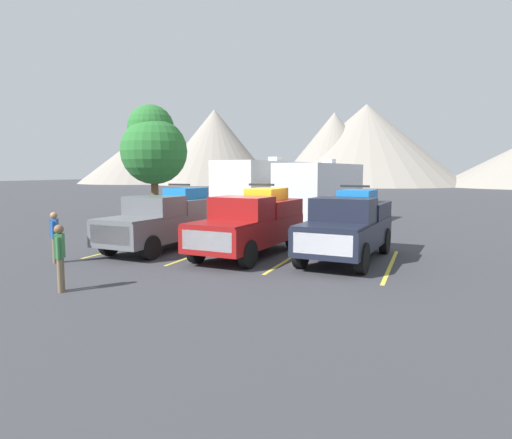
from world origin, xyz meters
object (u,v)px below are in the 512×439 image
at_px(person_a, 60,253).
at_px(person_b, 55,234).
at_px(camper_trailer_a, 266,188).
at_px(pickup_truck_b, 252,222).
at_px(pickup_truck_a, 167,219).
at_px(camper_trailer_b, 321,190).
at_px(pickup_truck_c, 348,225).

relative_size(person_a, person_b, 1.00).
xyz_separation_m(camper_trailer_a, person_a, (0.48, -16.40, -1.07)).
xyz_separation_m(pickup_truck_b, person_b, (-5.51, -3.83, -0.21)).
bearing_deg(person_a, camper_trailer_a, 91.67).
relative_size(pickup_truck_a, camper_trailer_a, 0.64).
relative_size(pickup_truck_a, person_a, 3.46).
height_order(camper_trailer_a, camper_trailer_b, camper_trailer_a).
height_order(pickup_truck_b, person_a, pickup_truck_b).
relative_size(camper_trailer_b, person_a, 5.13).
relative_size(pickup_truck_c, camper_trailer_a, 0.61).
height_order(pickup_truck_b, camper_trailer_b, camper_trailer_b).
height_order(pickup_truck_c, camper_trailer_a, camper_trailer_a).
distance_m(camper_trailer_b, person_b, 14.86).
distance_m(pickup_truck_b, person_a, 7.03).
bearing_deg(person_b, pickup_truck_c, 25.12).
xyz_separation_m(pickup_truck_c, camper_trailer_b, (-3.14, 9.43, 0.79)).
bearing_deg(pickup_truck_c, camper_trailer_b, 108.39).
height_order(camper_trailer_a, person_a, camper_trailer_a).
xyz_separation_m(pickup_truck_c, person_b, (-8.96, -4.20, -0.21)).
bearing_deg(person_b, pickup_truck_b, 34.76).
xyz_separation_m(person_a, person_b, (-2.93, 2.71, -0.00)).
distance_m(pickup_truck_b, pickup_truck_c, 3.47).
bearing_deg(pickup_truck_b, pickup_truck_a, 179.53).
bearing_deg(pickup_truck_a, person_b, -116.11).
bearing_deg(camper_trailer_b, camper_trailer_a, 179.04).
height_order(pickup_truck_b, person_b, pickup_truck_b).
height_order(person_a, person_b, person_a).
distance_m(camper_trailer_a, person_b, 13.95).
distance_m(pickup_truck_a, camper_trailer_b, 10.57).
bearing_deg(person_a, pickup_truck_a, 99.02).
relative_size(camper_trailer_b, person_b, 5.15).
distance_m(pickup_truck_b, camper_trailer_b, 9.84).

